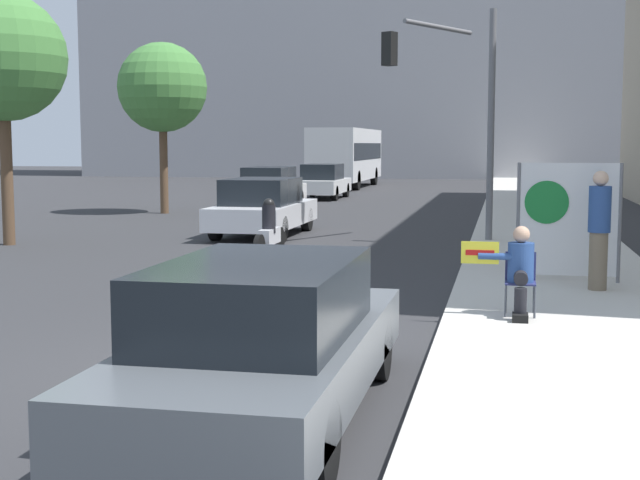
{
  "coord_description": "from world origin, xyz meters",
  "views": [
    {
      "loc": [
        2.9,
        -8.69,
        2.39
      ],
      "look_at": [
        0.19,
        4.36,
        0.95
      ],
      "focal_mm": 50.0,
      "sensor_mm": 36.0,
      "label": 1
    }
  ],
  "objects_px": {
    "car_on_road_midblock": "(270,188)",
    "car_on_road_distant": "(323,182)",
    "street_tree_midblock": "(162,88)",
    "seated_protester": "(519,269)",
    "motorcycle_on_road": "(269,233)",
    "street_tree_near_curb": "(2,58)",
    "protest_banner": "(568,219)",
    "parked_car_curbside": "(263,340)",
    "jogger_on_sidewalk": "(599,229)",
    "car_on_road_nearest": "(263,207)",
    "city_bus_on_road": "(346,154)",
    "pedestrian_behind": "(577,218)",
    "traffic_light_pole": "(450,86)"
  },
  "relations": [
    {
      "from": "car_on_road_midblock",
      "to": "car_on_road_distant",
      "type": "xyz_separation_m",
      "value": [
        0.72,
        6.3,
        -0.01
      ]
    },
    {
      "from": "car_on_road_midblock",
      "to": "street_tree_midblock",
      "type": "xyz_separation_m",
      "value": [
        -2.99,
        -2.95,
        3.53
      ]
    },
    {
      "from": "seated_protester",
      "to": "motorcycle_on_road",
      "type": "height_order",
      "value": "seated_protester"
    },
    {
      "from": "street_tree_near_curb",
      "to": "protest_banner",
      "type": "bearing_deg",
      "value": -18.07
    },
    {
      "from": "parked_car_curbside",
      "to": "jogger_on_sidewalk",
      "type": "bearing_deg",
      "value": 63.75
    },
    {
      "from": "jogger_on_sidewalk",
      "to": "protest_banner",
      "type": "bearing_deg",
      "value": -73.46
    },
    {
      "from": "seated_protester",
      "to": "car_on_road_distant",
      "type": "bearing_deg",
      "value": 122.56
    },
    {
      "from": "car_on_road_nearest",
      "to": "car_on_road_distant",
      "type": "relative_size",
      "value": 1.07
    },
    {
      "from": "seated_protester",
      "to": "protest_banner",
      "type": "xyz_separation_m",
      "value": [
        0.81,
        3.18,
        0.4
      ]
    },
    {
      "from": "car_on_road_nearest",
      "to": "city_bus_on_road",
      "type": "height_order",
      "value": "city_bus_on_road"
    },
    {
      "from": "pedestrian_behind",
      "to": "car_on_road_nearest",
      "type": "distance_m",
      "value": 9.47
    },
    {
      "from": "jogger_on_sidewalk",
      "to": "pedestrian_behind",
      "type": "bearing_deg",
      "value": -98.26
    },
    {
      "from": "seated_protester",
      "to": "car_on_road_distant",
      "type": "height_order",
      "value": "car_on_road_distant"
    },
    {
      "from": "pedestrian_behind",
      "to": "car_on_road_distant",
      "type": "distance_m",
      "value": 23.54
    },
    {
      "from": "parked_car_curbside",
      "to": "motorcycle_on_road",
      "type": "relative_size",
      "value": 2.17
    },
    {
      "from": "traffic_light_pole",
      "to": "car_on_road_nearest",
      "type": "relative_size",
      "value": 1.15
    },
    {
      "from": "parked_car_curbside",
      "to": "street_tree_midblock",
      "type": "bearing_deg",
      "value": 113.65
    },
    {
      "from": "seated_protester",
      "to": "pedestrian_behind",
      "type": "bearing_deg",
      "value": 92.85
    },
    {
      "from": "car_on_road_nearest",
      "to": "car_on_road_midblock",
      "type": "xyz_separation_m",
      "value": [
        -2.36,
        9.57,
        0.02
      ]
    },
    {
      "from": "pedestrian_behind",
      "to": "parked_car_curbside",
      "type": "bearing_deg",
      "value": -20.71
    },
    {
      "from": "car_on_road_distant",
      "to": "street_tree_near_curb",
      "type": "distance_m",
      "value": 19.85
    },
    {
      "from": "car_on_road_nearest",
      "to": "parked_car_curbside",
      "type": "bearing_deg",
      "value": -74.59
    },
    {
      "from": "parked_car_curbside",
      "to": "car_on_road_distant",
      "type": "relative_size",
      "value": 1.1
    },
    {
      "from": "pedestrian_behind",
      "to": "jogger_on_sidewalk",
      "type": "bearing_deg",
      "value": 2.54
    },
    {
      "from": "pedestrian_behind",
      "to": "car_on_road_distant",
      "type": "xyz_separation_m",
      "value": [
        -9.1,
        21.7,
        -0.31
      ]
    },
    {
      "from": "car_on_road_nearest",
      "to": "car_on_road_midblock",
      "type": "bearing_deg",
      "value": 103.87
    },
    {
      "from": "street_tree_near_curb",
      "to": "city_bus_on_road",
      "type": "bearing_deg",
      "value": 84.46
    },
    {
      "from": "motorcycle_on_road",
      "to": "jogger_on_sidewalk",
      "type": "bearing_deg",
      "value": -29.77
    },
    {
      "from": "street_tree_near_curb",
      "to": "car_on_road_distant",
      "type": "bearing_deg",
      "value": 79.04
    },
    {
      "from": "motorcycle_on_road",
      "to": "street_tree_midblock",
      "type": "height_order",
      "value": "street_tree_midblock"
    },
    {
      "from": "parked_car_curbside",
      "to": "motorcycle_on_road",
      "type": "xyz_separation_m",
      "value": [
        -2.77,
        10.53,
        -0.17
      ]
    },
    {
      "from": "pedestrian_behind",
      "to": "car_on_road_midblock",
      "type": "bearing_deg",
      "value": -148.72
    },
    {
      "from": "traffic_light_pole",
      "to": "motorcycle_on_road",
      "type": "bearing_deg",
      "value": -129.94
    },
    {
      "from": "seated_protester",
      "to": "jogger_on_sidewalk",
      "type": "relative_size",
      "value": 0.64
    },
    {
      "from": "protest_banner",
      "to": "city_bus_on_road",
      "type": "bearing_deg",
      "value": 105.97
    },
    {
      "from": "seated_protester",
      "to": "jogger_on_sidewalk",
      "type": "distance_m",
      "value": 2.72
    },
    {
      "from": "pedestrian_behind",
      "to": "car_on_road_nearest",
      "type": "height_order",
      "value": "pedestrian_behind"
    },
    {
      "from": "street_tree_midblock",
      "to": "car_on_road_midblock",
      "type": "bearing_deg",
      "value": 44.63
    },
    {
      "from": "jogger_on_sidewalk",
      "to": "street_tree_near_curb",
      "type": "bearing_deg",
      "value": -32.63
    },
    {
      "from": "motorcycle_on_road",
      "to": "street_tree_near_curb",
      "type": "bearing_deg",
      "value": 169.0
    },
    {
      "from": "protest_banner",
      "to": "city_bus_on_road",
      "type": "relative_size",
      "value": 0.19
    },
    {
      "from": "city_bus_on_road",
      "to": "motorcycle_on_road",
      "type": "xyz_separation_m",
      "value": [
        3.88,
        -31.0,
        -1.3
      ]
    },
    {
      "from": "car_on_road_midblock",
      "to": "traffic_light_pole",
      "type": "bearing_deg",
      "value": -54.56
    },
    {
      "from": "jogger_on_sidewalk",
      "to": "car_on_road_distant",
      "type": "bearing_deg",
      "value": -81.0
    },
    {
      "from": "jogger_on_sidewalk",
      "to": "car_on_road_nearest",
      "type": "xyz_separation_m",
      "value": [
        -7.62,
        8.16,
        -0.34
      ]
    },
    {
      "from": "pedestrian_behind",
      "to": "car_on_road_distant",
      "type": "height_order",
      "value": "pedestrian_behind"
    },
    {
      "from": "car_on_road_nearest",
      "to": "car_on_road_midblock",
      "type": "relative_size",
      "value": 1.02
    },
    {
      "from": "motorcycle_on_road",
      "to": "street_tree_near_curb",
      "type": "distance_m",
      "value": 7.87
    },
    {
      "from": "jogger_on_sidewalk",
      "to": "car_on_road_distant",
      "type": "distance_m",
      "value": 25.75
    },
    {
      "from": "seated_protester",
      "to": "pedestrian_behind",
      "type": "height_order",
      "value": "pedestrian_behind"
    }
  ]
}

